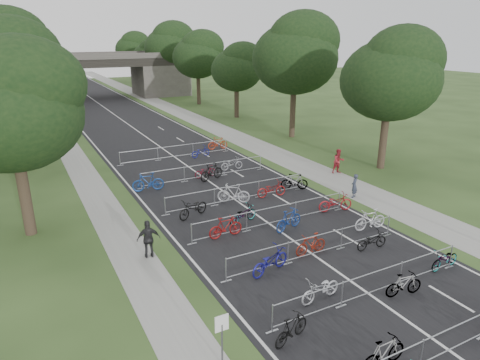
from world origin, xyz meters
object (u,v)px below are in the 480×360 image
(bike_1, at_px, (384,353))
(pedestrian_a, at_px, (354,186))
(overpass_bridge, at_px, (90,76))
(pedestrian_c, at_px, (149,239))
(park_sign, at_px, (222,331))
(pedestrian_b, at_px, (339,161))

(bike_1, relative_size, pedestrian_a, 1.15)
(overpass_bridge, xyz_separation_m, pedestrian_c, (-6.80, -54.28, -2.62))
(park_sign, bearing_deg, pedestrian_b, 40.15)
(pedestrian_a, height_order, pedestrian_b, pedestrian_b)
(overpass_bridge, distance_m, park_sign, 62.41)
(overpass_bridge, height_order, pedestrian_a, overpass_bridge)
(pedestrian_a, distance_m, pedestrian_c, 13.68)
(pedestrian_b, bearing_deg, overpass_bridge, 109.47)
(pedestrian_a, xyz_separation_m, pedestrian_c, (-13.60, -1.43, 0.15))
(overpass_bridge, distance_m, pedestrian_a, 53.36)
(pedestrian_b, relative_size, pedestrian_c, 1.00)
(bike_1, bearing_deg, pedestrian_c, 22.69)
(park_sign, xyz_separation_m, bike_1, (4.32, -2.42, -0.74))
(park_sign, relative_size, pedestrian_a, 1.19)
(park_sign, height_order, pedestrian_c, park_sign)
(pedestrian_c, bearing_deg, overpass_bridge, -86.99)
(overpass_bridge, distance_m, bike_1, 64.53)
(pedestrian_b, bearing_deg, park_sign, -131.13)
(park_sign, relative_size, pedestrian_c, 1.00)
(bike_1, height_order, pedestrian_b, pedestrian_b)
(overpass_bridge, bearing_deg, pedestrian_a, -82.67)
(park_sign, distance_m, pedestrian_b, 20.93)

